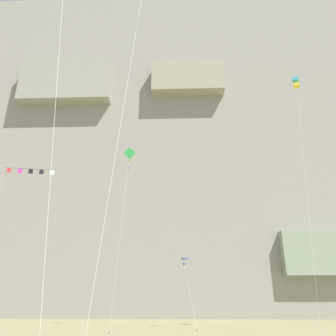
{
  "coord_description": "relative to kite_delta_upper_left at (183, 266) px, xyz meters",
  "views": [
    {
      "loc": [
        -1.9,
        0.03,
        2.76
      ],
      "look_at": [
        -2.84,
        26.82,
        13.6
      ],
      "focal_mm": 34.61,
      "sensor_mm": 36.0,
      "label": 1
    }
  ],
  "objects": [
    {
      "name": "kite_diamond_mid_right",
      "position": [
        -6.05,
        -1.57,
        11.81
      ],
      "size": [
        1.59,
        4.22,
        19.51
      ],
      "color": "green",
      "rests_on": "ground"
    },
    {
      "name": "kite_banner_far_right",
      "position": [
        -20.15,
        3.61,
        12.04
      ],
      "size": [
        6.75,
        2.27,
        18.9
      ],
      "color": "black",
      "rests_on": "ground"
    },
    {
      "name": "kite_box_upper_right",
      "position": [
        12.6,
        -6.25,
        18.39
      ],
      "size": [
        3.14,
        3.28,
        25.2
      ],
      "color": "#38B2D1",
      "rests_on": "ground"
    },
    {
      "name": "kite_delta_upper_left",
      "position": [
        0.0,
        0.0,
        0.0
      ],
      "size": [
        1.92,
        3.46,
        6.36
      ],
      "color": "blue",
      "rests_on": "ground"
    },
    {
      "name": "cliff_face",
      "position": [
        1.6,
        30.56,
        25.98
      ],
      "size": [
        180.0,
        32.74,
        63.99
      ],
      "color": "gray",
      "rests_on": "ground"
    }
  ]
}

